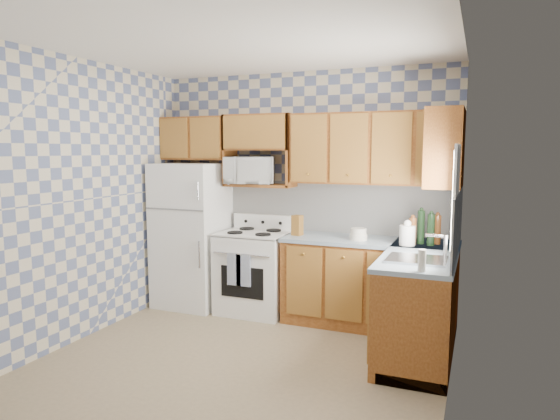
# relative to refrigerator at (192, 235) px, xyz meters

# --- Properties ---
(floor) EXTENTS (3.40, 3.40, 0.00)m
(floor) POSITION_rel_refrigerator_xyz_m (1.27, -1.25, -0.84)
(floor) COLOR #79684E
(floor) RESTS_ON ground
(back_wall) EXTENTS (3.40, 0.02, 2.70)m
(back_wall) POSITION_rel_refrigerator_xyz_m (1.27, 0.35, 0.51)
(back_wall) COLOR slate
(back_wall) RESTS_ON ground
(right_wall) EXTENTS (0.02, 3.20, 2.70)m
(right_wall) POSITION_rel_refrigerator_xyz_m (2.97, -1.25, 0.51)
(right_wall) COLOR slate
(right_wall) RESTS_ON ground
(backsplash_back) EXTENTS (2.60, 0.02, 0.56)m
(backsplash_back) POSITION_rel_refrigerator_xyz_m (1.68, 0.34, 0.36)
(backsplash_back) COLOR silver
(backsplash_back) RESTS_ON back_wall
(backsplash_right) EXTENTS (0.02, 1.60, 0.56)m
(backsplash_right) POSITION_rel_refrigerator_xyz_m (2.96, -0.45, 0.36)
(backsplash_right) COLOR silver
(backsplash_right) RESTS_ON right_wall
(refrigerator) EXTENTS (0.75, 0.70, 1.68)m
(refrigerator) POSITION_rel_refrigerator_xyz_m (0.00, 0.00, 0.00)
(refrigerator) COLOR white
(refrigerator) RESTS_ON floor
(stove_body) EXTENTS (0.76, 0.65, 0.90)m
(stove_body) POSITION_rel_refrigerator_xyz_m (0.80, 0.03, -0.39)
(stove_body) COLOR white
(stove_body) RESTS_ON floor
(cooktop) EXTENTS (0.76, 0.65, 0.02)m
(cooktop) POSITION_rel_refrigerator_xyz_m (0.80, 0.03, 0.07)
(cooktop) COLOR silver
(cooktop) RESTS_ON stove_body
(backguard) EXTENTS (0.76, 0.08, 0.17)m
(backguard) POSITION_rel_refrigerator_xyz_m (0.80, 0.30, 0.16)
(backguard) COLOR white
(backguard) RESTS_ON cooktop
(dish_towel_left) EXTENTS (0.16, 0.02, 0.34)m
(dish_towel_left) POSITION_rel_refrigerator_xyz_m (0.72, -0.32, -0.28)
(dish_towel_left) COLOR navy
(dish_towel_left) RESTS_ON stove_body
(dish_towel_right) EXTENTS (0.16, 0.02, 0.34)m
(dish_towel_right) POSITION_rel_refrigerator_xyz_m (0.83, -0.32, -0.28)
(dish_towel_right) COLOR navy
(dish_towel_right) RESTS_ON stove_body
(base_cabinets_back) EXTENTS (1.75, 0.60, 0.88)m
(base_cabinets_back) POSITION_rel_refrigerator_xyz_m (2.10, 0.05, -0.40)
(base_cabinets_back) COLOR #5F2C0F
(base_cabinets_back) RESTS_ON floor
(base_cabinets_right) EXTENTS (0.60, 1.60, 0.88)m
(base_cabinets_right) POSITION_rel_refrigerator_xyz_m (2.67, -0.45, -0.40)
(base_cabinets_right) COLOR #5F2C0F
(base_cabinets_right) RESTS_ON floor
(countertop_back) EXTENTS (1.77, 0.63, 0.04)m
(countertop_back) POSITION_rel_refrigerator_xyz_m (2.10, 0.05, 0.06)
(countertop_back) COLOR gray
(countertop_back) RESTS_ON base_cabinets_back
(countertop_right) EXTENTS (0.63, 1.60, 0.04)m
(countertop_right) POSITION_rel_refrigerator_xyz_m (2.67, -0.45, 0.06)
(countertop_right) COLOR gray
(countertop_right) RESTS_ON base_cabinets_right
(upper_cabinets_back) EXTENTS (1.75, 0.33, 0.74)m
(upper_cabinets_back) POSITION_rel_refrigerator_xyz_m (2.10, 0.19, 1.01)
(upper_cabinets_back) COLOR #5F2C0F
(upper_cabinets_back) RESTS_ON back_wall
(upper_cabinets_fridge) EXTENTS (0.82, 0.33, 0.50)m
(upper_cabinets_fridge) POSITION_rel_refrigerator_xyz_m (-0.02, 0.19, 1.13)
(upper_cabinets_fridge) COLOR #5F2C0F
(upper_cabinets_fridge) RESTS_ON back_wall
(upper_cabinets_right) EXTENTS (0.33, 0.70, 0.74)m
(upper_cabinets_right) POSITION_rel_refrigerator_xyz_m (2.81, 0.00, 1.01)
(upper_cabinets_right) COLOR #5F2C0F
(upper_cabinets_right) RESTS_ON right_wall
(microwave_shelf) EXTENTS (0.80, 0.33, 0.03)m
(microwave_shelf) POSITION_rel_refrigerator_xyz_m (0.80, 0.19, 0.60)
(microwave_shelf) COLOR #5F2C0F
(microwave_shelf) RESTS_ON back_wall
(microwave) EXTENTS (0.65, 0.54, 0.31)m
(microwave) POSITION_rel_refrigerator_xyz_m (0.69, 0.15, 0.76)
(microwave) COLOR white
(microwave) RESTS_ON microwave_shelf
(sink) EXTENTS (0.48, 0.40, 0.03)m
(sink) POSITION_rel_refrigerator_xyz_m (2.67, -0.80, 0.09)
(sink) COLOR #B7B7BC
(sink) RESTS_ON countertop_right
(window) EXTENTS (0.02, 0.66, 0.86)m
(window) POSITION_rel_refrigerator_xyz_m (2.96, -0.80, 0.61)
(window) COLOR white
(window) RESTS_ON right_wall
(bottle_0) EXTENTS (0.07, 0.07, 0.33)m
(bottle_0) POSITION_rel_refrigerator_xyz_m (2.61, -0.01, 0.24)
(bottle_0) COLOR black
(bottle_0) RESTS_ON countertop_back
(bottle_1) EXTENTS (0.07, 0.07, 0.31)m
(bottle_1) POSITION_rel_refrigerator_xyz_m (2.71, -0.07, 0.23)
(bottle_1) COLOR black
(bottle_1) RESTS_ON countertop_back
(bottle_2) EXTENTS (0.07, 0.07, 0.28)m
(bottle_2) POSITION_rel_refrigerator_xyz_m (2.76, 0.03, 0.22)
(bottle_2) COLOR brown
(bottle_2) RESTS_ON countertop_back
(bottle_3) EXTENTS (0.07, 0.07, 0.26)m
(bottle_3) POSITION_rel_refrigerator_xyz_m (2.54, -0.09, 0.21)
(bottle_3) COLOR brown
(bottle_3) RESTS_ON countertop_back
(knife_block) EXTENTS (0.12, 0.12, 0.22)m
(knife_block) POSITION_rel_refrigerator_xyz_m (1.32, -0.00, 0.19)
(knife_block) COLOR brown
(knife_block) RESTS_ON countertop_back
(electric_kettle) EXTENTS (0.15, 0.15, 0.19)m
(electric_kettle) POSITION_rel_refrigerator_xyz_m (2.50, -0.14, 0.18)
(electric_kettle) COLOR white
(electric_kettle) RESTS_ON countertop_back
(food_containers) EXTENTS (0.18, 0.18, 0.12)m
(food_containers) POSITION_rel_refrigerator_xyz_m (2.00, -0.03, 0.14)
(food_containers) COLOR beige
(food_containers) RESTS_ON countertop_back
(soap_bottle) EXTENTS (0.06, 0.06, 0.17)m
(soap_bottle) POSITION_rel_refrigerator_xyz_m (2.75, -1.18, 0.17)
(soap_bottle) COLOR beige
(soap_bottle) RESTS_ON countertop_right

